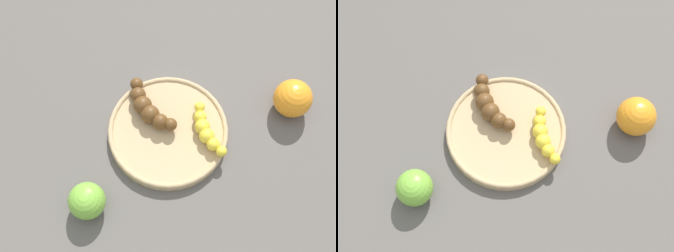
# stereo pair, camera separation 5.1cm
# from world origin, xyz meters

# --- Properties ---
(ground_plane) EXTENTS (2.40, 2.40, 0.00)m
(ground_plane) POSITION_xyz_m (0.00, 0.00, 0.00)
(ground_plane) COLOR #56514C
(fruit_bowl) EXTENTS (0.23, 0.23, 0.02)m
(fruit_bowl) POSITION_xyz_m (0.00, 0.00, 0.01)
(fruit_bowl) COLOR tan
(fruit_bowl) RESTS_ON ground_plane
(banana_overripe) EXTENTS (0.05, 0.14, 0.04)m
(banana_overripe) POSITION_xyz_m (-0.01, 0.05, 0.04)
(banana_overripe) COLOR #593819
(banana_overripe) RESTS_ON fruit_bowl
(banana_yellow) EXTENTS (0.05, 0.12, 0.03)m
(banana_yellow) POSITION_xyz_m (0.06, -0.05, 0.03)
(banana_yellow) COLOR yellow
(banana_yellow) RESTS_ON fruit_bowl
(orange_fruit) EXTENTS (0.08, 0.08, 0.08)m
(orange_fruit) POSITION_xyz_m (0.23, -0.09, 0.04)
(orange_fruit) COLOR orange
(orange_fruit) RESTS_ON ground_plane
(apple_green) EXTENTS (0.07, 0.07, 0.07)m
(apple_green) POSITION_xyz_m (-0.20, -0.04, 0.03)
(apple_green) COLOR #72B238
(apple_green) RESTS_ON ground_plane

